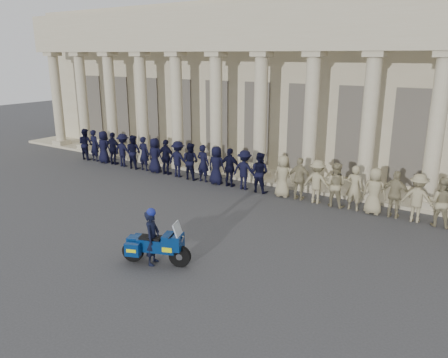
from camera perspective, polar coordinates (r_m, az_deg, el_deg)
ground at (r=15.15m, az=-5.93°, el=-8.07°), size 90.00×90.00×0.00m
building at (r=26.94m, az=14.42°, el=12.02°), size 40.00×12.50×9.00m
officer_rank at (r=21.07m, az=-0.09°, el=1.65°), size 20.47×0.71×1.88m
motorcycle at (r=13.45m, az=-8.82°, el=-8.57°), size 2.10×1.23×1.40m
rider at (r=13.38m, az=-9.36°, el=-7.41°), size 0.60×0.72×1.79m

